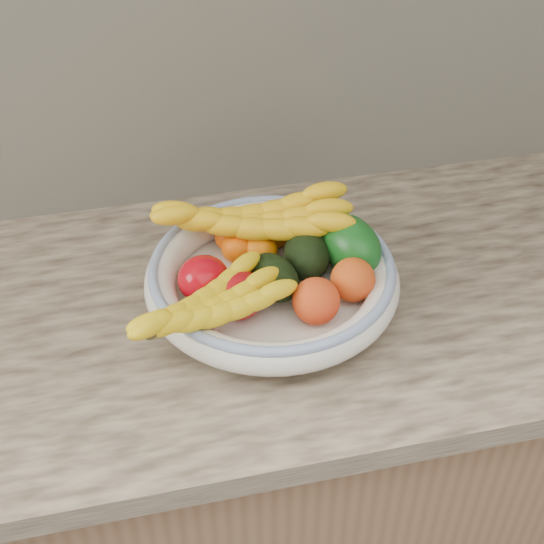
% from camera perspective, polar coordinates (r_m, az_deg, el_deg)
% --- Properties ---
extents(kitchen_counter, '(2.44, 0.66, 1.40)m').
position_cam_1_polar(kitchen_counter, '(1.53, -0.22, -13.82)').
color(kitchen_counter, brown).
rests_on(kitchen_counter, ground).
extents(fruit_bowl, '(0.39, 0.39, 0.08)m').
position_cam_1_polar(fruit_bowl, '(1.16, 0.00, -0.44)').
color(fruit_bowl, silver).
rests_on(fruit_bowl, kitchen_counter).
extents(clementine_back_left, '(0.06, 0.06, 0.05)m').
position_cam_1_polar(clementine_back_left, '(1.23, -3.15, 2.66)').
color(clementine_back_left, '#E95504').
rests_on(clementine_back_left, fruit_bowl).
extents(clementine_back_right, '(0.06, 0.06, 0.05)m').
position_cam_1_polar(clementine_back_right, '(1.24, 0.29, 3.02)').
color(clementine_back_right, '#DB5D04').
rests_on(clementine_back_right, fruit_bowl).
extents(clementine_back_mid, '(0.07, 0.07, 0.05)m').
position_cam_1_polar(clementine_back_mid, '(1.20, -0.90, 1.76)').
color(clementine_back_mid, orange).
rests_on(clementine_back_mid, fruit_bowl).
extents(clementine_extra, '(0.06, 0.06, 0.05)m').
position_cam_1_polar(clementine_extra, '(1.21, -2.55, 1.86)').
color(clementine_extra, '#F26005').
rests_on(clementine_extra, fruit_bowl).
extents(tomato_left, '(0.10, 0.10, 0.07)m').
position_cam_1_polar(tomato_left, '(1.14, -5.17, -0.53)').
color(tomato_left, '#BC0612').
rests_on(tomato_left, fruit_bowl).
extents(tomato_near_left, '(0.10, 0.10, 0.07)m').
position_cam_1_polar(tomato_near_left, '(1.11, -2.64, -1.72)').
color(tomato_near_left, '#A3090F').
rests_on(tomato_near_left, fruit_bowl).
extents(avocado_center, '(0.10, 0.11, 0.07)m').
position_cam_1_polar(avocado_center, '(1.13, 0.12, -0.41)').
color(avocado_center, black).
rests_on(avocado_center, fruit_bowl).
extents(avocado_right, '(0.08, 0.11, 0.07)m').
position_cam_1_polar(avocado_right, '(1.18, 2.65, 1.38)').
color(avocado_right, black).
rests_on(avocado_right, fruit_bowl).
extents(green_mango, '(0.14, 0.15, 0.11)m').
position_cam_1_polar(green_mango, '(1.18, 5.86, 2.08)').
color(green_mango, '#0D4913').
rests_on(green_mango, fruit_bowl).
extents(peach_front, '(0.09, 0.09, 0.07)m').
position_cam_1_polar(peach_front, '(1.09, 3.34, -2.19)').
color(peach_front, orange).
rests_on(peach_front, fruit_bowl).
extents(peach_right, '(0.09, 0.09, 0.07)m').
position_cam_1_polar(peach_right, '(1.13, 6.10, -0.58)').
color(peach_right, orange).
rests_on(peach_right, fruit_bowl).
extents(banana_bunch_back, '(0.35, 0.17, 0.09)m').
position_cam_1_polar(banana_bunch_back, '(1.20, -1.48, 3.61)').
color(banana_bunch_back, yellow).
rests_on(banana_bunch_back, fruit_bowl).
extents(banana_bunch_front, '(0.28, 0.21, 0.07)m').
position_cam_1_polar(banana_bunch_front, '(1.06, -4.78, -2.90)').
color(banana_bunch_front, yellow).
rests_on(banana_bunch_front, fruit_bowl).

